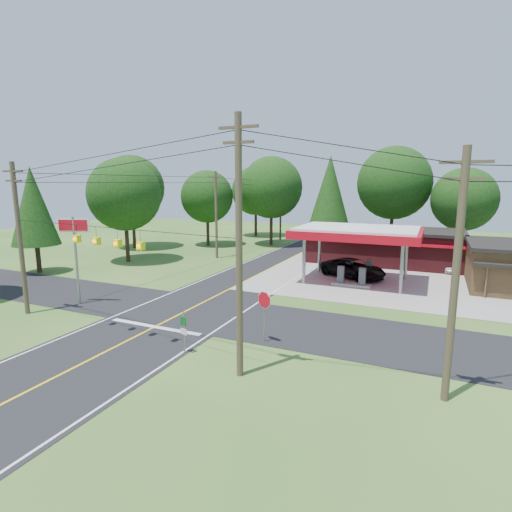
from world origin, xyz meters
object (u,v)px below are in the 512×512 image
at_px(gas_canopy, 357,234).
at_px(sedan_car, 452,266).
at_px(suv_car, 353,269).
at_px(big_stop_sign, 75,240).
at_px(octagonal_stop_sign, 264,304).

relative_size(gas_canopy, sedan_car, 2.93).
bearing_deg(sedan_car, suv_car, -142.52).
distance_m(big_stop_sign, octagonal_stop_sign, 15.23).
bearing_deg(sedan_car, gas_canopy, -134.93).
height_order(suv_car, octagonal_stop_sign, octagonal_stop_sign).
relative_size(gas_canopy, octagonal_stop_sign, 3.63).
relative_size(suv_car, octagonal_stop_sign, 2.11).
bearing_deg(gas_canopy, suv_car, 108.43).
bearing_deg(suv_car, sedan_car, -25.54).
height_order(gas_canopy, octagonal_stop_sign, gas_canopy).
distance_m(sedan_car, octagonal_stop_sign, 26.06).
bearing_deg(big_stop_sign, suv_car, 45.02).
bearing_deg(octagonal_stop_sign, suv_car, 85.11).
xyz_separation_m(suv_car, octagonal_stop_sign, (-1.50, -17.51, 1.35)).
xyz_separation_m(big_stop_sign, octagonal_stop_sign, (15.00, -1.01, -2.45)).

